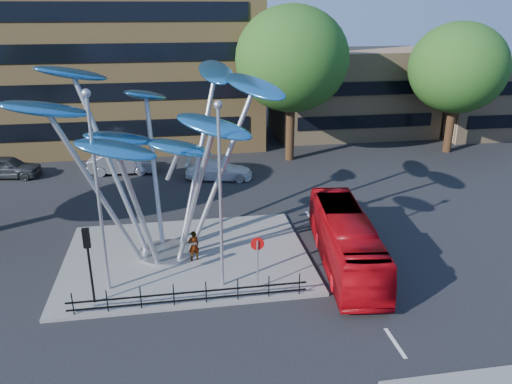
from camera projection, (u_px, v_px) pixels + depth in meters
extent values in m
plane|color=black|center=(218.00, 328.00, 19.62)|extent=(120.00, 120.00, 0.00)
cube|color=slate|center=(187.00, 258.00, 24.98)|extent=(12.00, 9.00, 0.15)
cube|color=tan|center=(352.00, 92.00, 48.39)|extent=(15.00, 8.00, 8.00)
cube|color=tan|center=(495.00, 97.00, 48.89)|extent=(12.00, 8.00, 7.00)
cylinder|color=black|center=(290.00, 125.00, 40.17)|extent=(0.70, 0.70, 5.72)
ellipsoid|color=#1B4915|center=(292.00, 59.00, 38.34)|extent=(8.80, 8.80, 8.10)
cylinder|color=black|center=(450.00, 123.00, 42.45)|extent=(0.70, 0.70, 5.06)
ellipsoid|color=#1B4915|center=(458.00, 68.00, 40.83)|extent=(8.00, 8.00, 7.36)
cylinder|color=#9EA0A5|center=(166.00, 252.00, 25.24)|extent=(2.80, 2.80, 0.12)
cylinder|color=#9EA0A5|center=(135.00, 186.00, 23.15)|extent=(0.24, 0.24, 7.80)
ellipsoid|color=#2C7EC2|center=(45.00, 109.00, 20.36)|extent=(3.92, 2.95, 1.39)
cylinder|color=#9EA0A5|center=(153.00, 202.00, 23.15)|extent=(0.24, 0.24, 6.40)
ellipsoid|color=#2C7EC2|center=(116.00, 150.00, 19.81)|extent=(3.47, 1.78, 1.31)
cylinder|color=#9EA0A5|center=(175.00, 193.00, 23.38)|extent=(0.24, 0.24, 7.00)
ellipsoid|color=#2C7EC2|center=(214.00, 126.00, 20.96)|extent=(3.81, 3.11, 1.36)
cylinder|color=#9EA0A5|center=(186.00, 175.00, 24.00)|extent=(0.24, 0.24, 8.20)
ellipsoid|color=#2C7EC2|center=(255.00, 86.00, 23.46)|extent=(3.52, 4.06, 1.44)
cylinder|color=#9EA0A5|center=(177.00, 166.00, 24.70)|extent=(0.24, 0.24, 8.60)
ellipsoid|color=#2C7EC2|center=(216.00, 72.00, 25.38)|extent=(2.21, 3.79, 1.39)
cylinder|color=#9EA0A5|center=(158.00, 178.00, 24.85)|extent=(0.24, 0.24, 7.40)
ellipsoid|color=#2C7EC2|center=(146.00, 95.00, 25.89)|extent=(3.02, 3.71, 1.34)
cylinder|color=#9EA0A5|center=(140.00, 169.00, 23.93)|extent=(0.24, 0.24, 8.80)
ellipsoid|color=#2C7EC2|center=(72.00, 73.00, 23.24)|extent=(3.88, 3.60, 1.42)
ellipsoid|color=#2C7EC2|center=(119.00, 138.00, 23.06)|extent=(3.40, 1.96, 1.13)
ellipsoid|color=#2C7EC2|center=(179.00, 148.00, 23.06)|extent=(3.39, 2.16, 1.11)
cylinder|color=#9EA0A5|center=(99.00, 199.00, 20.61)|extent=(0.14, 0.14, 8.50)
sphere|color=#9EA0A5|center=(86.00, 93.00, 19.07)|extent=(0.36, 0.36, 0.36)
cylinder|color=#9EA0A5|center=(221.00, 202.00, 21.01)|extent=(0.14, 0.14, 8.00)
sphere|color=#9EA0A5|center=(218.00, 105.00, 19.56)|extent=(0.36, 0.36, 0.36)
cylinder|color=black|center=(90.00, 269.00, 20.54)|extent=(0.10, 0.10, 3.20)
cube|color=black|center=(86.00, 238.00, 20.05)|extent=(0.28, 0.18, 0.85)
sphere|color=#FF0C0C|center=(85.00, 232.00, 19.95)|extent=(0.18, 0.18, 0.18)
cylinder|color=#9EA0A5|center=(258.00, 265.00, 21.78)|extent=(0.08, 0.08, 2.30)
cylinder|color=red|center=(257.00, 244.00, 21.46)|extent=(0.60, 0.04, 0.60)
cube|color=white|center=(257.00, 244.00, 21.47)|extent=(0.42, 0.03, 0.10)
cylinder|color=black|center=(73.00, 304.00, 20.08)|extent=(0.05, 0.05, 1.00)
cylinder|color=black|center=(107.00, 301.00, 20.29)|extent=(0.05, 0.05, 1.00)
cylinder|color=black|center=(141.00, 298.00, 20.49)|extent=(0.05, 0.05, 1.00)
cylinder|color=black|center=(174.00, 295.00, 20.70)|extent=(0.05, 0.05, 1.00)
cylinder|color=black|center=(206.00, 292.00, 20.91)|extent=(0.05, 0.05, 1.00)
cylinder|color=black|center=(238.00, 289.00, 21.12)|extent=(0.05, 0.05, 1.00)
cylinder|color=black|center=(269.00, 286.00, 21.32)|extent=(0.05, 0.05, 1.00)
cylinder|color=black|center=(299.00, 284.00, 21.53)|extent=(0.05, 0.05, 1.00)
cube|color=black|center=(190.00, 292.00, 20.79)|extent=(10.00, 0.06, 0.06)
cube|color=black|center=(190.00, 300.00, 20.91)|extent=(10.00, 0.06, 0.06)
imported|color=#B10810|center=(345.00, 240.00, 24.05)|extent=(3.37, 9.56, 2.61)
imported|color=gray|center=(194.00, 246.00, 24.32)|extent=(0.64, 0.50, 1.55)
imported|color=#3C3F43|center=(7.00, 167.00, 36.58)|extent=(4.94, 2.59, 1.60)
imported|color=#919398|center=(122.00, 163.00, 37.50)|extent=(5.06, 2.00, 1.64)
imported|color=silver|center=(219.00, 170.00, 36.27)|extent=(5.10, 2.77, 1.40)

